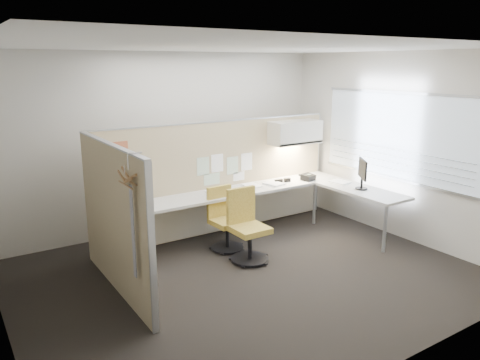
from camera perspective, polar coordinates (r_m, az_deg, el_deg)
floor at (r=6.08m, az=0.84°, el=-11.51°), size 5.50×4.50×0.01m
ceiling at (r=5.49m, az=0.94°, el=15.99°), size 5.50×4.50×0.01m
wall_back at (r=7.56m, az=-8.74°, el=4.59°), size 5.50×0.02×2.80m
wall_front at (r=4.03m, az=19.17°, el=-4.35°), size 5.50×0.02×2.80m
wall_right at (r=7.49m, az=18.63°, el=3.94°), size 0.02×4.50×2.80m
window_pane at (r=7.45m, az=18.60°, el=5.06°), size 0.01×2.80×1.30m
partition_back at (r=7.35m, az=-2.57°, el=0.29°), size 4.10×0.06×1.75m
partition_left at (r=5.57m, az=-15.07°, el=-4.71°), size 0.06×2.20×1.75m
desk at (r=7.23m, az=1.97°, el=-2.17°), size 4.00×2.07×0.73m
overhead_bin at (r=7.83m, az=6.75°, el=5.79°), size 0.90×0.36×0.38m
task_light_strip at (r=7.86m, az=6.71°, el=4.27°), size 0.60×0.06×0.02m
pinned_papers at (r=7.32m, az=-1.91°, el=1.52°), size 1.01×0.00×0.47m
poster at (r=6.55m, az=-14.61°, el=3.04°), size 0.28×0.00×0.35m
chair_left at (r=6.75m, az=-1.89°, el=-4.99°), size 0.47×0.48×0.89m
chair_right at (r=6.36m, az=0.84°, el=-5.86°), size 0.51×0.51×0.97m
monitor at (r=7.39m, az=14.69°, el=0.92°), size 0.28×0.38×0.47m
phone at (r=7.84m, az=8.27°, el=0.33°), size 0.24×0.23×0.12m
stapler at (r=7.66m, az=4.74°, el=-0.10°), size 0.14×0.05×0.05m
tape_dispenser at (r=7.71m, az=5.77°, el=0.00°), size 0.11×0.08×0.06m
coat_hook at (r=4.68m, az=-13.43°, el=-1.08°), size 0.18×0.42×1.27m
paper_stack_0 at (r=6.51m, az=-12.38°, el=-3.04°), size 0.26×0.32×0.02m
paper_stack_1 at (r=6.97m, az=-2.91°, el=-1.57°), size 0.25×0.31×0.03m
paper_stack_2 at (r=7.41m, az=1.42°, el=-0.67°), size 0.25×0.32×0.01m
paper_stack_3 at (r=7.52m, az=4.12°, el=-0.44°), size 0.28×0.34×0.03m
paper_stack_4 at (r=7.78m, az=12.09°, el=-0.24°), size 0.26×0.32×0.02m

